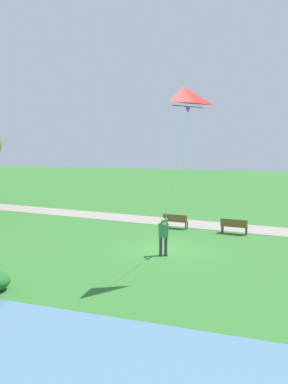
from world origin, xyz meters
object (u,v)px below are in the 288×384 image
object	(u,v)px
flying_kite	(184,101)
park_bench_near_walkway	(234,225)
person_kite_flyer	(163,233)
park_bench_far_walkway	(176,220)

from	to	relation	value
flying_kite	park_bench_near_walkway	bearing A→B (deg)	-8.05
person_kite_flyer	park_bench_far_walkway	size ratio (longest dim) A/B	1.19
person_kite_flyer	flying_kite	world-z (taller)	flying_kite
park_bench_near_walkway	park_bench_far_walkway	world-z (taller)	same
park_bench_far_walkway	park_bench_near_walkway	bearing A→B (deg)	-95.73
person_kite_flyer	park_bench_near_walkway	bearing A→B (deg)	-26.57
flying_kite	park_bench_far_walkway	xyz separation A→B (m)	(8.56, 2.32, -6.02)
person_kite_flyer	flying_kite	size ratio (longest dim) A/B	0.35
person_kite_flyer	park_bench_far_walkway	bearing A→B (deg)	8.24
flying_kite	park_bench_near_walkway	world-z (taller)	flying_kite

